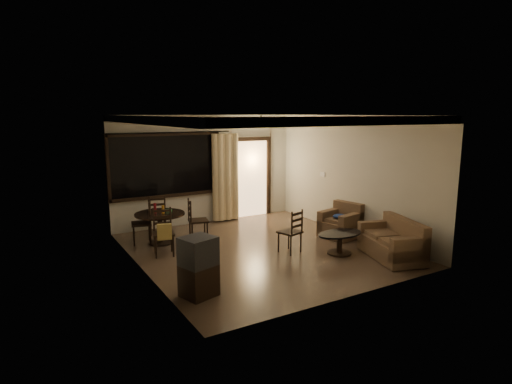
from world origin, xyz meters
TOP-DOWN VIEW (x-y plane):
  - ground at (0.00, 0.00)m, footprint 5.50×5.50m
  - room_shell at (0.59, 1.77)m, footprint 5.50×6.70m
  - dining_table at (-1.69, 1.50)m, footprint 1.09×1.09m
  - dining_chair_west at (-2.04, 1.70)m, footprint 0.51×0.51m
  - dining_chair_east at (-0.88, 1.31)m, footprint 0.51×0.51m
  - dining_chair_south at (-1.89, 0.67)m, footprint 0.51×0.55m
  - dining_chair_north at (-1.51, 2.27)m, footprint 0.51×0.51m
  - tv_cabinet at (-2.05, -1.51)m, footprint 0.61×0.57m
  - sofa at (2.00, -1.80)m, footprint 1.15×1.60m
  - armchair at (2.10, -0.16)m, footprint 0.91×0.91m
  - coffee_table at (1.24, -1.07)m, footprint 1.01×0.60m
  - side_chair at (0.42, -0.48)m, footprint 0.50×0.50m

SIDE VIEW (x-z plane):
  - ground at x=0.00m, z-range 0.00..0.00m
  - side_chair at x=0.42m, z-range -0.19..0.73m
  - dining_chair_west at x=-2.04m, z-range -0.19..0.76m
  - dining_chair_east at x=-0.88m, z-range -0.19..0.76m
  - dining_chair_north at x=-1.51m, z-range -0.19..0.76m
  - coffee_table at x=1.24m, z-range 0.07..0.52m
  - dining_chair_south at x=-1.89m, z-range -0.17..0.78m
  - sofa at x=2.00m, z-range -0.08..0.69m
  - armchair at x=2.10m, z-range -0.07..0.71m
  - tv_cabinet at x=-2.05m, z-range 0.00..0.96m
  - dining_table at x=-1.69m, z-range 0.09..0.99m
  - room_shell at x=0.59m, z-range -0.92..4.58m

